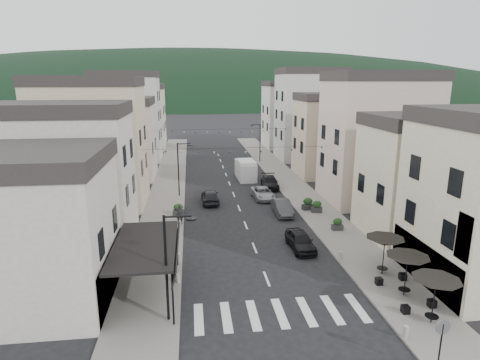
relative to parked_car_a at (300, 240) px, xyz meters
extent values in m
plane|color=black|center=(-3.44, -10.39, -0.69)|extent=(700.00, 700.00, 0.00)
cube|color=slate|center=(-10.94, 21.61, -0.63)|extent=(4.00, 76.00, 0.12)
cube|color=slate|center=(4.06, 21.61, -0.63)|extent=(4.00, 76.00, 0.12)
ellipsoid|color=black|center=(-3.44, 289.61, -0.69)|extent=(640.00, 360.00, 70.00)
cube|color=black|center=(-10.94, -5.39, 2.51)|extent=(3.60, 7.50, 0.15)
cube|color=black|center=(-9.14, -5.39, 2.01)|extent=(0.34, 7.50, 0.99)
cylinder|color=black|center=(-9.24, -8.89, 0.91)|extent=(0.10, 0.10, 3.20)
cylinder|color=black|center=(-9.24, -1.89, 0.91)|extent=(0.10, 0.10, 3.20)
cube|color=#B6B1A7|center=(-17.94, 3.61, 4.31)|extent=(10.00, 7.00, 10.00)
cube|color=#262323|center=(-17.94, 3.61, 9.81)|extent=(10.20, 7.14, 1.00)
cube|color=beige|center=(-17.94, 13.61, 5.31)|extent=(10.00, 8.00, 12.00)
cube|color=#262323|center=(-17.94, 13.61, 11.81)|extent=(10.20, 8.16, 1.00)
cube|color=#C5AE9F|center=(-17.94, 25.61, 4.06)|extent=(10.00, 8.00, 9.50)
cube|color=#262323|center=(-17.94, 25.61, 9.31)|extent=(10.20, 8.16, 1.00)
cube|color=#B0B0AB|center=(-17.94, 37.61, 5.81)|extent=(10.00, 7.00, 13.00)
cube|color=#262323|center=(-17.94, 37.61, 12.81)|extent=(10.20, 7.14, 1.00)
cube|color=#C0B998|center=(-17.94, 49.61, 4.81)|extent=(10.00, 9.00, 11.00)
cube|color=#262323|center=(-17.94, 49.61, 10.81)|extent=(10.20, 9.18, 1.00)
cube|color=#C0B998|center=(11.06, 1.61, 3.81)|extent=(10.00, 7.00, 9.00)
cube|color=#262323|center=(11.06, 1.61, 8.81)|extent=(10.20, 7.14, 1.00)
cube|color=#C5AE9F|center=(11.06, 11.61, 5.56)|extent=(10.00, 8.00, 12.50)
cube|color=#262323|center=(11.06, 11.61, 12.31)|extent=(10.20, 8.16, 1.00)
cube|color=beige|center=(11.06, 23.61, 4.31)|extent=(10.00, 7.00, 10.00)
cube|color=#262323|center=(11.06, 23.61, 9.81)|extent=(10.20, 7.14, 1.00)
cube|color=#B0B0AB|center=(11.06, 35.61, 6.06)|extent=(10.00, 8.00, 13.50)
cube|color=#262323|center=(11.06, 35.61, 13.31)|extent=(10.20, 8.16, 1.00)
cube|color=#B6B1A7|center=(11.06, 47.61, 5.06)|extent=(10.00, 9.00, 11.50)
cube|color=#262323|center=(11.06, 47.61, 11.31)|extent=(10.20, 9.18, 1.00)
cylinder|color=black|center=(4.26, -10.39, 0.58)|extent=(0.06, 0.06, 2.30)
cone|color=black|center=(4.26, -10.39, 1.68)|extent=(2.50, 2.50, 0.55)
cylinder|color=black|center=(4.26, -10.39, -0.20)|extent=(0.70, 0.70, 0.04)
cylinder|color=black|center=(4.26, -7.59, 0.58)|extent=(0.06, 0.06, 2.30)
cone|color=black|center=(4.26, -7.59, 1.68)|extent=(2.50, 2.50, 0.55)
cylinder|color=black|center=(4.26, -7.59, -0.20)|extent=(0.70, 0.70, 0.04)
cylinder|color=black|center=(4.26, -4.79, 0.58)|extent=(0.06, 0.06, 2.30)
cone|color=black|center=(4.26, -4.79, 1.68)|extent=(2.50, 2.50, 0.55)
cylinder|color=black|center=(4.26, -4.79, -0.20)|extent=(0.70, 0.70, 0.04)
cylinder|color=black|center=(-9.54, -8.39, 2.31)|extent=(0.14, 0.14, 6.00)
cylinder|color=black|center=(-8.84, -8.39, 5.21)|extent=(1.40, 0.10, 0.10)
cylinder|color=black|center=(-8.19, -8.39, 5.06)|extent=(0.56, 0.56, 0.08)
cylinder|color=black|center=(-9.54, 15.61, 2.31)|extent=(0.14, 0.14, 6.00)
cylinder|color=black|center=(-8.84, 15.61, 5.21)|extent=(1.40, 0.10, 0.10)
cylinder|color=black|center=(-8.19, 15.61, 5.06)|extent=(0.56, 0.56, 0.08)
cylinder|color=black|center=(2.66, 33.61, 2.31)|extent=(0.14, 0.14, 6.00)
cylinder|color=black|center=(1.96, 33.61, 5.21)|extent=(1.40, 0.10, 0.10)
cylinder|color=black|center=(1.31, 33.61, 5.06)|extent=(0.56, 0.56, 0.08)
cylinder|color=black|center=(2.36, -13.89, 0.56)|extent=(0.07, 0.07, 2.50)
cylinder|color=slate|center=(2.36, -13.89, 1.66)|extent=(0.70, 0.04, 0.70)
cylinder|color=gray|center=(-9.14, -4.39, -0.27)|extent=(0.26, 0.26, 0.60)
cylinder|color=gray|center=(-9.14, -1.39, -0.27)|extent=(0.26, 0.26, 0.60)
cylinder|color=gray|center=(2.26, -2.39, -0.27)|extent=(0.26, 0.26, 0.60)
cylinder|color=gray|center=(2.26, -11.39, -0.27)|extent=(0.26, 0.26, 0.60)
cylinder|color=black|center=(-3.44, 11.61, 5.31)|extent=(19.00, 0.02, 0.02)
cone|color=beige|center=(-12.15, 11.61, 5.12)|extent=(0.28, 0.28, 0.24)
cone|color=navy|center=(-10.57, 11.61, 5.03)|extent=(0.28, 0.28, 0.24)
cone|color=beige|center=(-8.98, 11.61, 4.95)|extent=(0.28, 0.28, 0.24)
cone|color=navy|center=(-7.40, 11.61, 4.89)|extent=(0.28, 0.28, 0.24)
cone|color=beige|center=(-5.82, 11.61, 4.84)|extent=(0.28, 0.28, 0.24)
cone|color=navy|center=(-4.23, 11.61, 4.82)|extent=(0.28, 0.28, 0.24)
cone|color=beige|center=(-2.65, 11.61, 4.82)|extent=(0.28, 0.28, 0.24)
cone|color=navy|center=(-1.07, 11.61, 4.84)|extent=(0.28, 0.28, 0.24)
cone|color=beige|center=(0.52, 11.61, 4.89)|extent=(0.28, 0.28, 0.24)
cone|color=navy|center=(2.10, 11.61, 4.95)|extent=(0.28, 0.28, 0.24)
cone|color=beige|center=(3.68, 11.61, 5.03)|extent=(0.28, 0.28, 0.24)
cone|color=navy|center=(5.27, 11.61, 5.12)|extent=(0.28, 0.28, 0.24)
cylinder|color=black|center=(-3.44, 27.61, 5.31)|extent=(19.00, 0.02, 0.02)
cone|color=beige|center=(-12.15, 27.61, 5.12)|extent=(0.28, 0.28, 0.24)
cone|color=navy|center=(-10.57, 27.61, 5.03)|extent=(0.28, 0.28, 0.24)
cone|color=beige|center=(-8.98, 27.61, 4.95)|extent=(0.28, 0.28, 0.24)
cone|color=navy|center=(-7.40, 27.61, 4.89)|extent=(0.28, 0.28, 0.24)
cone|color=beige|center=(-5.82, 27.61, 4.84)|extent=(0.28, 0.28, 0.24)
cone|color=navy|center=(-4.23, 27.61, 4.82)|extent=(0.28, 0.28, 0.24)
cone|color=beige|center=(-2.65, 27.61, 4.82)|extent=(0.28, 0.28, 0.24)
cone|color=navy|center=(-1.07, 27.61, 4.84)|extent=(0.28, 0.28, 0.24)
cone|color=beige|center=(0.52, 27.61, 4.89)|extent=(0.28, 0.28, 0.24)
cone|color=navy|center=(2.10, 27.61, 4.95)|extent=(0.28, 0.28, 0.24)
cone|color=beige|center=(3.68, 27.61, 5.03)|extent=(0.28, 0.28, 0.24)
cone|color=navy|center=(5.27, 27.61, 5.12)|extent=(0.28, 0.28, 0.24)
imported|color=black|center=(0.00, 0.00, 0.00)|extent=(1.81, 4.14, 1.39)
imported|color=#353538|center=(0.47, 8.22, 0.00)|extent=(1.50, 4.21, 1.38)
imported|color=#94979C|center=(-0.46, 13.64, -0.08)|extent=(2.35, 4.58, 1.24)
imported|color=black|center=(1.16, 17.98, 0.00)|extent=(2.35, 4.92, 1.38)
imported|color=black|center=(-6.24, 12.75, 0.03)|extent=(1.85, 4.33, 1.46)
cube|color=silver|center=(-1.09, 22.92, 0.43)|extent=(2.27, 5.44, 2.24)
cube|color=silver|center=(-1.07, 22.25, 1.60)|extent=(2.17, 3.64, 0.56)
cylinder|color=black|center=(-1.93, 20.88, -0.30)|extent=(0.30, 0.79, 0.78)
cylinder|color=black|center=(-0.14, 20.93, -0.30)|extent=(0.30, 0.79, 0.78)
cylinder|color=black|center=(-2.04, 24.92, -0.30)|extent=(0.30, 0.79, 0.78)
cylinder|color=black|center=(-0.25, 24.96, -0.30)|extent=(0.30, 0.79, 0.78)
imported|color=black|center=(-9.24, 6.40, 0.29)|extent=(0.66, 0.46, 1.74)
imported|color=black|center=(-12.64, 1.18, 0.42)|extent=(1.00, 0.80, 1.98)
cube|color=#2C2C2F|center=(-10.60, 0.14, -0.33)|extent=(1.06, 0.72, 0.49)
ellipsoid|color=black|center=(-10.60, 0.14, 0.20)|extent=(0.86, 0.55, 0.62)
cube|color=#2A2B2D|center=(-9.44, 8.75, -0.32)|extent=(1.10, 0.71, 0.51)
ellipsoid|color=black|center=(-9.44, 8.75, 0.25)|extent=(0.91, 0.58, 0.66)
cube|color=#303032|center=(4.14, 3.25, -0.34)|extent=(0.94, 0.52, 0.47)
ellipsoid|color=black|center=(4.14, 3.25, 0.18)|extent=(0.83, 0.53, 0.60)
cube|color=#2C2C2E|center=(3.85, 8.06, -0.32)|extent=(1.12, 0.76, 0.51)
ellipsoid|color=black|center=(3.85, 8.06, 0.25)|extent=(0.90, 0.57, 0.66)
cube|color=#28282A|center=(3.21, 8.96, -0.30)|extent=(1.19, 0.84, 0.54)
ellipsoid|color=black|center=(3.21, 8.96, 0.29)|extent=(0.95, 0.60, 0.69)
camera|label=1|loc=(-8.07, -27.76, 11.86)|focal=30.00mm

